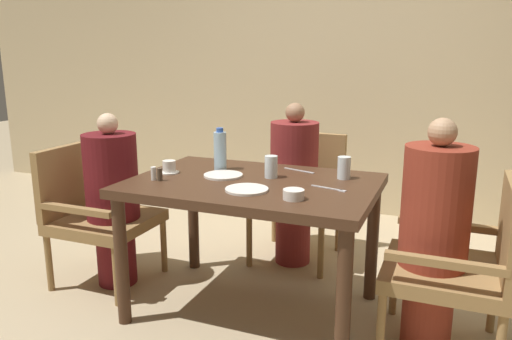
{
  "coord_description": "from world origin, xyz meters",
  "views": [
    {
      "loc": [
        0.98,
        -2.39,
        1.42
      ],
      "look_at": [
        0.0,
        0.04,
        0.8
      ],
      "focal_mm": 35.0,
      "sensor_mm": 36.0,
      "label": 1
    }
  ],
  "objects_px": {
    "teacup_with_saucer": "(169,168)",
    "glass_tall_near": "(344,168)",
    "water_bottle": "(220,150)",
    "plate_main_right": "(247,189)",
    "chair_left_side": "(95,209)",
    "glass_tall_mid": "(271,167)",
    "chair_far_side": "(300,191)",
    "plate_main_left": "(223,175)",
    "bowl_small": "(294,194)",
    "diner_in_far_chair": "(294,183)",
    "chair_right_side": "(464,261)",
    "diner_in_left_chair": "(113,199)",
    "diner_in_right_chair": "(434,234)"
  },
  "relations": [
    {
      "from": "chair_far_side",
      "to": "bowl_small",
      "type": "distance_m",
      "value": 1.2
    },
    {
      "from": "teacup_with_saucer",
      "to": "glass_tall_near",
      "type": "distance_m",
      "value": 0.98
    },
    {
      "from": "diner_in_left_chair",
      "to": "teacup_with_saucer",
      "type": "distance_m",
      "value": 0.48
    },
    {
      "from": "glass_tall_mid",
      "to": "diner_in_right_chair",
      "type": "bearing_deg",
      "value": -6.89
    },
    {
      "from": "diner_in_left_chair",
      "to": "glass_tall_mid",
      "type": "bearing_deg",
      "value": 5.99
    },
    {
      "from": "chair_right_side",
      "to": "plate_main_left",
      "type": "distance_m",
      "value": 1.3
    },
    {
      "from": "chair_left_side",
      "to": "water_bottle",
      "type": "xyz_separation_m",
      "value": [
        0.79,
        0.17,
        0.4
      ]
    },
    {
      "from": "diner_in_right_chair",
      "to": "diner_in_left_chair",
      "type": "bearing_deg",
      "value": 180.0
    },
    {
      "from": "diner_in_far_chair",
      "to": "bowl_small",
      "type": "xyz_separation_m",
      "value": [
        0.31,
        -0.97,
        0.21
      ]
    },
    {
      "from": "teacup_with_saucer",
      "to": "water_bottle",
      "type": "height_order",
      "value": "water_bottle"
    },
    {
      "from": "water_bottle",
      "to": "glass_tall_mid",
      "type": "distance_m",
      "value": 0.35
    },
    {
      "from": "diner_in_right_chair",
      "to": "plate_main_left",
      "type": "bearing_deg",
      "value": 178.39
    },
    {
      "from": "chair_left_side",
      "to": "diner_in_right_chair",
      "type": "height_order",
      "value": "diner_in_right_chair"
    },
    {
      "from": "plate_main_left",
      "to": "bowl_small",
      "type": "distance_m",
      "value": 0.57
    },
    {
      "from": "diner_in_left_chair",
      "to": "glass_tall_near",
      "type": "relative_size",
      "value": 8.83
    },
    {
      "from": "diner_in_right_chair",
      "to": "plate_main_left",
      "type": "distance_m",
      "value": 1.13
    },
    {
      "from": "plate_main_left",
      "to": "water_bottle",
      "type": "xyz_separation_m",
      "value": [
        -0.09,
        0.14,
        0.11
      ]
    },
    {
      "from": "glass_tall_mid",
      "to": "plate_main_left",
      "type": "bearing_deg",
      "value": -164.07
    },
    {
      "from": "diner_in_left_chair",
      "to": "glass_tall_near",
      "type": "distance_m",
      "value": 1.41
    },
    {
      "from": "diner_in_far_chair",
      "to": "chair_right_side",
      "type": "distance_m",
      "value": 1.3
    },
    {
      "from": "chair_right_side",
      "to": "glass_tall_mid",
      "type": "distance_m",
      "value": 1.07
    },
    {
      "from": "diner_in_far_chair",
      "to": "bowl_small",
      "type": "height_order",
      "value": "diner_in_far_chair"
    },
    {
      "from": "plate_main_left",
      "to": "bowl_small",
      "type": "height_order",
      "value": "bowl_small"
    },
    {
      "from": "plate_main_left",
      "to": "glass_tall_near",
      "type": "distance_m",
      "value": 0.66
    },
    {
      "from": "bowl_small",
      "to": "glass_tall_near",
      "type": "relative_size",
      "value": 0.83
    },
    {
      "from": "diner_in_left_chair",
      "to": "teacup_with_saucer",
      "type": "xyz_separation_m",
      "value": [
        0.42,
        -0.01,
        0.23
      ]
    },
    {
      "from": "chair_left_side",
      "to": "bowl_small",
      "type": "height_order",
      "value": "chair_left_side"
    },
    {
      "from": "chair_left_side",
      "to": "chair_far_side",
      "type": "xyz_separation_m",
      "value": [
        1.07,
        0.87,
        0.0
      ]
    },
    {
      "from": "chair_right_side",
      "to": "diner_in_right_chair",
      "type": "bearing_deg",
      "value": 180.0
    },
    {
      "from": "water_bottle",
      "to": "diner_in_far_chair",
      "type": "bearing_deg",
      "value": 63.41
    },
    {
      "from": "plate_main_right",
      "to": "glass_tall_near",
      "type": "height_order",
      "value": "glass_tall_near"
    },
    {
      "from": "water_bottle",
      "to": "plate_main_right",
      "type": "bearing_deg",
      "value": -48.4
    },
    {
      "from": "plate_main_right",
      "to": "glass_tall_mid",
      "type": "distance_m",
      "value": 0.3
    },
    {
      "from": "chair_left_side",
      "to": "teacup_with_saucer",
      "type": "height_order",
      "value": "chair_left_side"
    },
    {
      "from": "bowl_small",
      "to": "glass_tall_mid",
      "type": "height_order",
      "value": "glass_tall_mid"
    },
    {
      "from": "chair_far_side",
      "to": "diner_in_left_chair",
      "type": "bearing_deg",
      "value": -136.91
    },
    {
      "from": "chair_far_side",
      "to": "glass_tall_mid",
      "type": "relative_size",
      "value": 7.08
    },
    {
      "from": "chair_far_side",
      "to": "bowl_small",
      "type": "bearing_deg",
      "value": -74.6
    },
    {
      "from": "chair_left_side",
      "to": "glass_tall_near",
      "type": "bearing_deg",
      "value": 8.63
    },
    {
      "from": "chair_right_side",
      "to": "bowl_small",
      "type": "xyz_separation_m",
      "value": [
        -0.76,
        -0.25,
        0.31
      ]
    },
    {
      "from": "glass_tall_near",
      "to": "glass_tall_mid",
      "type": "height_order",
      "value": "same"
    },
    {
      "from": "diner_in_right_chair",
      "to": "glass_tall_near",
      "type": "bearing_deg",
      "value": 154.86
    },
    {
      "from": "chair_far_side",
      "to": "diner_in_right_chair",
      "type": "relative_size",
      "value": 0.76
    },
    {
      "from": "diner_in_left_chair",
      "to": "teacup_with_saucer",
      "type": "bearing_deg",
      "value": -1.94
    },
    {
      "from": "diner_in_left_chair",
      "to": "chair_right_side",
      "type": "height_order",
      "value": "diner_in_left_chair"
    },
    {
      "from": "plate_main_left",
      "to": "plate_main_right",
      "type": "height_order",
      "value": "same"
    },
    {
      "from": "chair_right_side",
      "to": "water_bottle",
      "type": "distance_m",
      "value": 1.42
    },
    {
      "from": "chair_left_side",
      "to": "glass_tall_mid",
      "type": "distance_m",
      "value": 1.19
    },
    {
      "from": "teacup_with_saucer",
      "to": "glass_tall_near",
      "type": "xyz_separation_m",
      "value": [
        0.95,
        0.24,
        0.03
      ]
    },
    {
      "from": "chair_right_side",
      "to": "teacup_with_saucer",
      "type": "xyz_separation_m",
      "value": [
        -1.58,
        -0.01,
        0.32
      ]
    }
  ]
}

